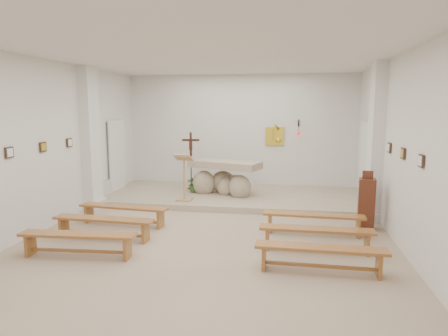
% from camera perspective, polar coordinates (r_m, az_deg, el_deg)
% --- Properties ---
extents(ground, '(7.00, 10.00, 0.00)m').
position_cam_1_polar(ground, '(7.77, -2.28, -10.27)').
color(ground, '#C4AC8E').
rests_on(ground, ground).
extents(wall_left, '(0.02, 10.00, 3.50)m').
position_cam_1_polar(wall_left, '(8.78, -25.29, 2.80)').
color(wall_left, silver).
rests_on(wall_left, ground).
extents(wall_right, '(0.02, 10.00, 3.50)m').
position_cam_1_polar(wall_right, '(7.51, 24.73, 1.96)').
color(wall_right, silver).
rests_on(wall_right, ground).
extents(wall_back, '(7.00, 0.02, 3.50)m').
position_cam_1_polar(wall_back, '(12.30, 2.36, 5.10)').
color(wall_back, silver).
rests_on(wall_back, ground).
extents(ceiling, '(7.00, 10.00, 0.02)m').
position_cam_1_polar(ceiling, '(7.41, -2.45, 16.17)').
color(ceiling, silver).
rests_on(ceiling, wall_back).
extents(sanctuary_platform, '(6.98, 3.00, 0.15)m').
position_cam_1_polar(sanctuary_platform, '(11.07, 1.36, -4.07)').
color(sanctuary_platform, '#B9AA8E').
rests_on(sanctuary_platform, ground).
extents(pilaster_left, '(0.26, 0.55, 3.50)m').
position_cam_1_polar(pilaster_left, '(10.43, -18.53, 4.00)').
color(pilaster_left, white).
rests_on(pilaster_left, ground).
extents(pilaster_right, '(0.26, 0.55, 3.50)m').
position_cam_1_polar(pilaster_right, '(9.42, 20.85, 3.41)').
color(pilaster_right, white).
rests_on(pilaster_right, ground).
extents(gold_wall_relief, '(0.55, 0.04, 0.55)m').
position_cam_1_polar(gold_wall_relief, '(12.19, 7.26, 4.54)').
color(gold_wall_relief, yellow).
rests_on(gold_wall_relief, wall_back).
extents(sanctuary_lamp, '(0.11, 0.36, 0.44)m').
position_cam_1_polar(sanctuary_lamp, '(11.93, 10.60, 5.13)').
color(sanctuary_lamp, black).
rests_on(sanctuary_lamp, wall_back).
extents(station_frame_left_front, '(0.03, 0.20, 0.20)m').
position_cam_1_polar(station_frame_left_front, '(8.13, -28.33, 1.97)').
color(station_frame_left_front, '#3C281A').
rests_on(station_frame_left_front, wall_left).
extents(station_frame_left_mid, '(0.03, 0.20, 0.20)m').
position_cam_1_polar(station_frame_left_mid, '(8.94, -24.45, 2.75)').
color(station_frame_left_mid, '#3C281A').
rests_on(station_frame_left_mid, wall_left).
extents(station_frame_left_rear, '(0.03, 0.20, 0.20)m').
position_cam_1_polar(station_frame_left_rear, '(9.78, -21.21, 3.40)').
color(station_frame_left_rear, '#3C281A').
rests_on(station_frame_left_rear, wall_left).
extents(station_frame_right_front, '(0.03, 0.20, 0.20)m').
position_cam_1_polar(station_frame_right_front, '(6.74, 26.33, 0.91)').
color(station_frame_right_front, '#3C281A').
rests_on(station_frame_right_front, wall_right).
extents(station_frame_right_mid, '(0.03, 0.20, 0.20)m').
position_cam_1_polar(station_frame_right_mid, '(7.70, 24.19, 1.92)').
color(station_frame_right_mid, '#3C281A').
rests_on(station_frame_right_mid, wall_right).
extents(station_frame_right_rear, '(0.03, 0.20, 0.20)m').
position_cam_1_polar(station_frame_right_rear, '(8.66, 22.52, 2.70)').
color(station_frame_right_rear, '#3C281A').
rests_on(station_frame_right_rear, wall_right).
extents(radiator_left, '(0.10, 0.85, 0.52)m').
position_cam_1_polar(radiator_left, '(11.28, -16.78, -3.19)').
color(radiator_left, silver).
rests_on(radiator_left, ground).
extents(radiator_right, '(0.10, 0.85, 0.52)m').
position_cam_1_polar(radiator_right, '(10.33, 19.96, -4.43)').
color(radiator_right, silver).
rests_on(radiator_right, ground).
extents(altar, '(2.08, 1.34, 1.00)m').
position_cam_1_polar(altar, '(10.99, 0.01, -1.72)').
color(altar, '#B9A78D').
rests_on(altar, sanctuary_platform).
extents(lectern, '(0.46, 0.40, 1.22)m').
position_cam_1_polar(lectern, '(10.20, -5.74, -1.35)').
color(lectern, tan).
rests_on(lectern, sanctuary_platform).
extents(crucifix_stand, '(0.50, 0.22, 1.65)m').
position_cam_1_polar(crucifix_stand, '(11.59, -4.75, 1.65)').
color(crucifix_stand, '#321A10').
rests_on(crucifix_stand, sanctuary_platform).
extents(potted_plant, '(0.57, 0.54, 0.49)m').
position_cam_1_polar(potted_plant, '(11.26, -4.24, -2.20)').
color(potted_plant, '#2E5120').
rests_on(potted_plant, sanctuary_platform).
extents(donation_pedestal, '(0.37, 0.37, 1.23)m').
position_cam_1_polar(donation_pedestal, '(8.83, 19.65, -4.79)').
color(donation_pedestal, '#602C1B').
rests_on(donation_pedestal, ground).
extents(bench_left_front, '(2.01, 0.51, 0.42)m').
position_cam_1_polar(bench_left_front, '(8.91, -14.14, -5.93)').
color(bench_left_front, '#9A662C').
rests_on(bench_left_front, ground).
extents(bench_right_front, '(2.00, 0.39, 0.42)m').
position_cam_1_polar(bench_right_front, '(8.22, 12.64, -7.12)').
color(bench_right_front, '#9A662C').
rests_on(bench_right_front, ground).
extents(bench_left_second, '(2.00, 0.40, 0.42)m').
position_cam_1_polar(bench_left_second, '(8.08, -16.83, -7.56)').
color(bench_left_second, '#9A662C').
rests_on(bench_left_second, ground).
extents(bench_right_second, '(1.99, 0.32, 0.42)m').
position_cam_1_polar(bench_right_second, '(7.31, 13.06, -9.15)').
color(bench_right_second, '#9A662C').
rests_on(bench_right_second, ground).
extents(bench_left_third, '(2.01, 0.44, 0.42)m').
position_cam_1_polar(bench_left_third, '(7.28, -20.15, -9.53)').
color(bench_left_third, '#9A662C').
rests_on(bench_left_third, ground).
extents(bench_right_third, '(1.99, 0.35, 0.42)m').
position_cam_1_polar(bench_right_third, '(6.41, 13.60, -11.74)').
color(bench_right_third, '#9A662C').
rests_on(bench_right_third, ground).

